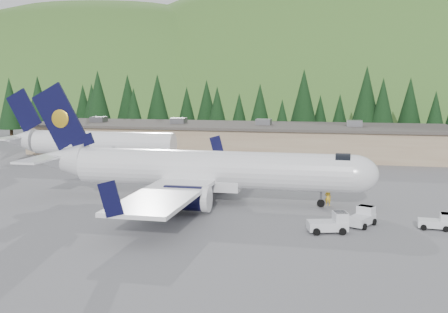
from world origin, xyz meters
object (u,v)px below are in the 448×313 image
Objects in this scene: airliner at (202,170)px; terminal_building at (235,139)px; second_airliner at (85,142)px; baggage_tug_a at (331,223)px; baggage_tug_c at (362,217)px; ramp_worker at (328,197)px; baggage_tug_b at (438,222)px.

terminal_building is (-3.91, 37.99, -0.70)m from airliner.
second_airliner reaches higher than terminal_building.
second_airliner is (-23.83, 21.99, 0.00)m from airliner.
baggage_tug_a is 1.04× the size of baggage_tug_c.
airliner is 17.72m from baggage_tug_c.
second_airliner is at bearing 137.76° from airliner.
airliner reaches higher than ramp_worker.
second_airliner is 9.94× the size of baggage_tug_b.
ramp_worker is (16.96, -37.28, -1.77)m from terminal_building.
ramp_worker is at bearing 49.50° from baggage_tug_c.
ramp_worker is at bearing 78.20° from baggage_tug_a.
baggage_tug_c is (2.63, 2.90, -0.05)m from baggage_tug_a.
second_airliner is 0.39× the size of terminal_building.
second_airliner is at bearing 80.35° from baggage_tug_c.
baggage_tug_b is at bearing -59.31° from terminal_building.
baggage_tug_c is at bearing -35.50° from second_airliner.
baggage_tug_c is at bearing -21.63° from airliner.
baggage_tug_b is 11.94m from ramp_worker.
baggage_tug_b is at bearing 143.15° from ramp_worker.
ramp_worker reaches higher than baggage_tug_b.
second_airliner reaches higher than baggage_tug_a.
baggage_tug_a is (13.61, -9.49, -2.54)m from airliner.
airliner is 32.42m from second_airliner.
airliner is at bearing 130.13° from baggage_tug_a.
terminal_building is at bearing 124.79° from baggage_tug_b.
second_airliner is 8.04× the size of baggage_tug_c.
terminal_building reaches higher than baggage_tug_b.
airliner reaches higher than baggage_tug_c.
baggage_tug_c reaches higher than baggage_tug_b.
baggage_tug_a is at bearing -157.60° from baggage_tug_b.
baggage_tug_c is at bearing 32.79° from baggage_tug_a.
baggage_tug_c is 2.00× the size of ramp_worker.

